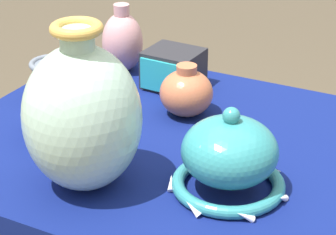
{
  "coord_description": "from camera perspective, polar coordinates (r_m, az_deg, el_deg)",
  "views": [
    {
      "loc": [
        0.44,
        -0.99,
        1.4
      ],
      "look_at": [
        -0.01,
        -0.12,
        0.91
      ],
      "focal_mm": 70.0,
      "sensor_mm": 36.0,
      "label": 1
    }
  ],
  "objects": [
    {
      "name": "vase_tall_bulbous",
      "position": [
        1.07,
        -7.48,
        0.08
      ],
      "size": [
        0.2,
        0.2,
        0.29
      ],
      "color": "#A8CCB7",
      "rests_on": "display_table"
    },
    {
      "name": "jar_round_terracotta",
      "position": [
        1.34,
        1.61,
        2.2
      ],
      "size": [
        0.11,
        0.11,
        0.11
      ],
      "color": "#BC6642",
      "rests_on": "display_table"
    },
    {
      "name": "cup_wide_slate",
      "position": [
        1.43,
        -10.01,
        3.39
      ],
      "size": [
        0.1,
        0.1,
        0.09
      ],
      "color": "slate",
      "rests_on": "display_table"
    },
    {
      "name": "jar_round_rose",
      "position": [
        1.55,
        -3.99,
        6.62
      ],
      "size": [
        0.1,
        0.1,
        0.16
      ],
      "color": "#D19399",
      "rests_on": "display_table"
    },
    {
      "name": "vase_dome_bell",
      "position": [
        1.08,
        5.36,
        -3.56
      ],
      "size": [
        0.2,
        0.21,
        0.15
      ],
      "color": "teal",
      "rests_on": "display_table"
    },
    {
      "name": "jar_round_porcelain",
      "position": [
        1.27,
        -9.55,
        0.92
      ],
      "size": [
        0.13,
        0.13,
        0.13
      ],
      "color": "white",
      "rests_on": "display_table"
    },
    {
      "name": "display_table",
      "position": [
        1.28,
        2.41,
        -6.78
      ],
      "size": [
        0.96,
        0.7,
        0.8
      ],
      "color": "olive",
      "rests_on": "ground_plane"
    },
    {
      "name": "mosaic_tile_box",
      "position": [
        1.47,
        0.45,
        4.25
      ],
      "size": [
        0.12,
        0.12,
        0.09
      ],
      "rotation": [
        0.0,
        0.0,
        -0.04
      ],
      "color": "#232328",
      "rests_on": "display_table"
    }
  ]
}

